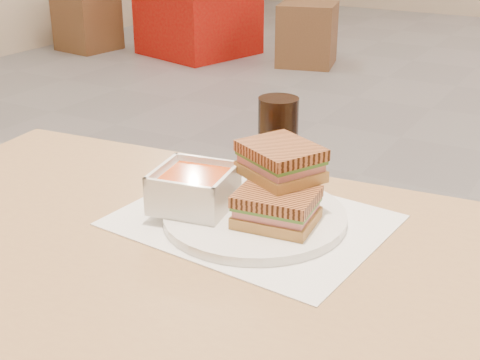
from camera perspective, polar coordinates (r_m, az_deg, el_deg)
The scene contains 10 objects.
main_table at distance 0.96m, azimuth -2.04°, elevation -12.96°, with size 1.27×0.83×0.75m.
tray_liner at distance 1.01m, azimuth 1.05°, elevation -3.51°, with size 0.41×0.33×0.00m.
plate at distance 1.00m, azimuth 1.29°, elevation -3.20°, with size 0.28×0.28×0.01m.
soup_bowl at distance 1.01m, azimuth -4.00°, elevation -0.87°, with size 0.13×0.13×0.06m.
panini_lower at distance 0.96m, azimuth 3.19°, elevation -2.36°, with size 0.12×0.11×0.05m.
panini_upper at distance 0.99m, azimuth 3.55°, elevation 1.67°, with size 0.14×0.14×0.05m.
cola_glass at distance 1.13m, azimuth 3.29°, elevation 3.51°, with size 0.07×0.07×0.15m.
bg_table_0 at distance 5.65m, azimuth -3.65°, elevation 14.31°, with size 0.95×0.95×0.68m.
bg_chair_0l at distance 5.96m, azimuth -13.09°, elevation 13.26°, with size 0.48×0.48×0.48m.
bg_chair_0r at distance 5.27m, azimuth 5.85°, elevation 12.45°, with size 0.52×0.52×0.48m.
Camera 1 is at (0.46, -2.77, 1.20)m, focal length 49.23 mm.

